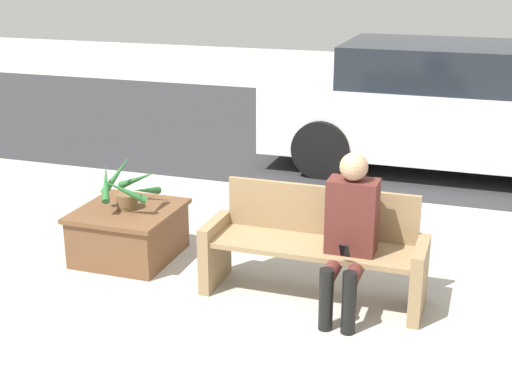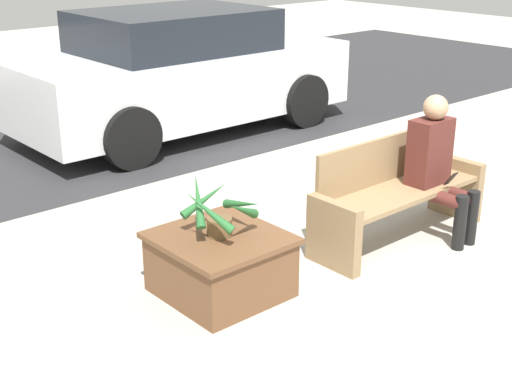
{
  "view_description": "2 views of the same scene",
  "coord_description": "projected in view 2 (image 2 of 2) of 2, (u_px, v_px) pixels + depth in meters",
  "views": [
    {
      "loc": [
        1.33,
        -4.49,
        2.56
      ],
      "look_at": [
        -0.43,
        0.69,
        0.73
      ],
      "focal_mm": 50.0,
      "sensor_mm": 36.0,
      "label": 1
    },
    {
      "loc": [
        -4.43,
        -2.97,
        2.51
      ],
      "look_at": [
        -1.08,
        0.89,
        0.59
      ],
      "focal_mm": 50.0,
      "sensor_mm": 36.0,
      "label": 2
    }
  ],
  "objects": [
    {
      "name": "person_seated",
      "position": [
        437.0,
        162.0,
        5.94
      ],
      "size": [
        0.37,
        0.57,
        1.22
      ],
      "color": "#51231E",
      "rests_on": "ground_plane"
    },
    {
      "name": "planter_box",
      "position": [
        220.0,
        262.0,
        5.11
      ],
      "size": [
        0.83,
        0.87,
        0.46
      ],
      "color": "brown",
      "rests_on": "ground_plane"
    },
    {
      "name": "road_surface",
      "position": [
        75.0,
        117.0,
        9.94
      ],
      "size": [
        20.0,
        6.0,
        0.01
      ],
      "primitive_type": "cube",
      "color": "#2D2D30",
      "rests_on": "ground_plane"
    },
    {
      "name": "parked_car",
      "position": [
        180.0,
        72.0,
        9.0
      ],
      "size": [
        4.28,
        1.98,
        1.55
      ],
      "color": "silver",
      "rests_on": "ground_plane"
    },
    {
      "name": "bench",
      "position": [
        396.0,
        193.0,
        5.98
      ],
      "size": [
        1.71,
        0.51,
        0.85
      ],
      "color": "#8C704C",
      "rests_on": "ground_plane"
    },
    {
      "name": "ground_plane",
      "position": [
        430.0,
        259.0,
        5.71
      ],
      "size": [
        30.0,
        30.0,
        0.0
      ],
      "primitive_type": "plane",
      "color": "#ADA89E"
    },
    {
      "name": "potted_plant",
      "position": [
        219.0,
        212.0,
        4.97
      ],
      "size": [
        0.53,
        0.51,
        0.45
      ],
      "color": "brown",
      "rests_on": "planter_box"
    }
  ]
}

